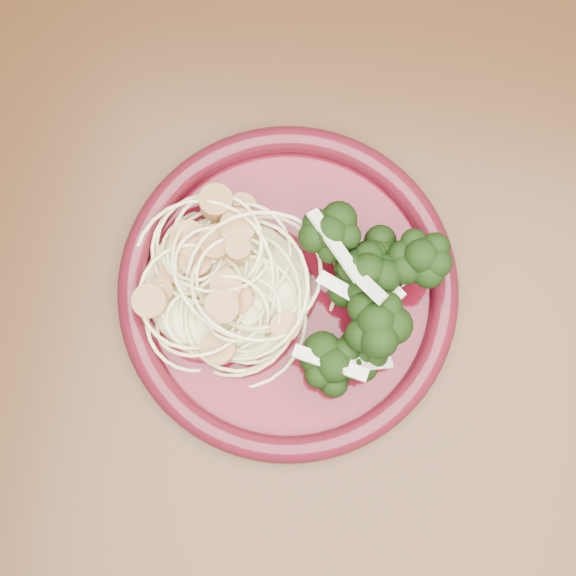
# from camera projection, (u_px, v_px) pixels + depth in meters

# --- Properties ---
(dining_table) EXTENTS (1.20, 0.80, 0.75)m
(dining_table) POSITION_uv_depth(u_px,v_px,m) (377.00, 253.00, 0.74)
(dining_table) COLOR #472814
(dining_table) RESTS_ON ground
(dinner_plate) EXTENTS (0.31, 0.31, 0.02)m
(dinner_plate) POSITION_uv_depth(u_px,v_px,m) (288.00, 290.00, 0.63)
(dinner_plate) COLOR #4F0914
(dinner_plate) RESTS_ON dining_table
(spaghetti_pile) EXTENTS (0.15, 0.14, 0.03)m
(spaghetti_pile) POSITION_uv_depth(u_px,v_px,m) (227.00, 287.00, 0.62)
(spaghetti_pile) COLOR #F3ECA9
(spaghetti_pile) RESTS_ON dinner_plate
(scallop_cluster) EXTENTS (0.15, 0.15, 0.04)m
(scallop_cluster) POSITION_uv_depth(u_px,v_px,m) (223.00, 279.00, 0.58)
(scallop_cluster) COLOR #AA7A47
(scallop_cluster) RESTS_ON spaghetti_pile
(broccoli_pile) EXTENTS (0.12, 0.16, 0.05)m
(broccoli_pile) POSITION_uv_depth(u_px,v_px,m) (364.00, 287.00, 0.61)
(broccoli_pile) COLOR black
(broccoli_pile) RESTS_ON dinner_plate
(onion_garnish) EXTENTS (0.08, 0.11, 0.05)m
(onion_garnish) POSITION_uv_depth(u_px,v_px,m) (369.00, 279.00, 0.57)
(onion_garnish) COLOR beige
(onion_garnish) RESTS_ON broccoli_pile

